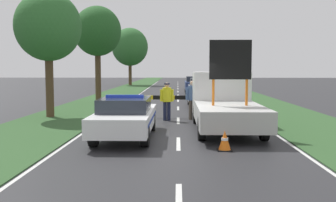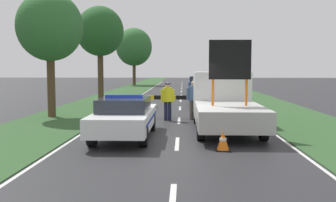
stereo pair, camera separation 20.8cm
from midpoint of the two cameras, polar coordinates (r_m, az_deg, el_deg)
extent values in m
plane|color=#28282B|center=(13.25, 1.06, -5.39)|extent=(160.00, 160.00, 0.00)
cube|color=silver|center=(7.13, 0.73, -14.41)|extent=(0.12, 2.13, 0.01)
cube|color=silver|center=(12.29, 1.03, -6.18)|extent=(0.12, 2.13, 0.01)
cube|color=silver|center=(17.55, 1.15, -2.85)|extent=(0.12, 2.13, 0.01)
cube|color=silver|center=(22.84, 1.22, -1.06)|extent=(0.12, 2.13, 0.01)
cube|color=silver|center=(28.15, 1.26, 0.06)|extent=(0.12, 2.13, 0.01)
cube|color=silver|center=(33.47, 1.28, 0.82)|extent=(0.12, 2.13, 0.01)
cube|color=silver|center=(38.79, 1.30, 1.37)|extent=(0.12, 2.13, 0.01)
cube|color=silver|center=(44.11, 1.32, 1.79)|extent=(0.12, 2.13, 0.01)
cube|color=silver|center=(49.44, 1.33, 2.12)|extent=(0.12, 2.13, 0.01)
cube|color=silver|center=(54.76, 1.34, 2.39)|extent=(0.12, 2.13, 0.01)
cube|color=silver|center=(60.09, 1.35, 2.61)|extent=(0.12, 2.13, 0.01)
cube|color=silver|center=(65.42, 1.35, 2.79)|extent=(0.12, 2.13, 0.01)
cube|color=silver|center=(31.77, -4.94, 0.59)|extent=(0.10, 72.96, 0.01)
cube|color=silver|center=(31.75, 7.49, 0.56)|extent=(0.10, 72.96, 0.01)
cube|color=#2D5128|center=(33.58, -8.04, 0.81)|extent=(3.81, 120.00, 0.03)
cube|color=#2D5128|center=(33.56, 10.61, 0.77)|extent=(3.81, 120.00, 0.03)
cube|color=white|center=(13.30, -6.58, -2.61)|extent=(1.79, 4.88, 0.57)
cube|color=#282D38|center=(13.10, -6.69, -0.50)|extent=(1.57, 2.24, 0.44)
cylinder|color=black|center=(14.94, -8.70, -2.92)|extent=(0.24, 0.70, 0.70)
cylinder|color=black|center=(14.74, -2.78, -2.98)|extent=(0.24, 0.70, 0.70)
cylinder|color=black|center=(12.01, -11.25, -4.86)|extent=(0.24, 0.70, 0.70)
cylinder|color=black|center=(11.76, -3.86, -4.98)|extent=(0.24, 0.70, 0.70)
cube|color=#1E38C6|center=(13.07, -6.71, 0.68)|extent=(1.25, 0.24, 0.10)
cube|color=#193399|center=(13.29, -6.58, -2.49)|extent=(1.80, 4.00, 0.10)
cube|color=black|center=(15.75, -5.33, -1.65)|extent=(0.98, 0.08, 0.34)
cube|color=white|center=(16.69, 7.23, 1.12)|extent=(2.26, 2.03, 1.80)
cube|color=#232833|center=(17.66, 6.92, 2.38)|extent=(1.93, 0.04, 0.79)
cube|color=#B2B2AD|center=(13.70, 8.50, -2.06)|extent=(2.26, 4.12, 0.68)
cylinder|color=#D16619|center=(13.57, 6.15, 1.24)|extent=(0.09, 0.09, 0.90)
cylinder|color=#D16619|center=(13.71, 10.91, 1.22)|extent=(0.09, 0.09, 0.90)
cube|color=black|center=(13.60, 8.60, 5.95)|extent=(1.43, 0.12, 1.34)
cylinder|color=black|center=(16.70, 3.74, -1.95)|extent=(0.24, 0.76, 0.76)
cylinder|color=black|center=(16.90, 10.62, -1.94)|extent=(0.24, 0.76, 0.76)
cylinder|color=black|center=(12.84, 4.44, -4.01)|extent=(0.24, 0.76, 0.76)
cylinder|color=black|center=(13.10, 13.34, -3.95)|extent=(0.24, 0.76, 0.76)
cylinder|color=black|center=(18.68, -3.14, -1.08)|extent=(0.07, 0.07, 0.86)
cylinder|color=black|center=(18.64, 4.49, -1.10)|extent=(0.07, 0.07, 0.86)
cube|color=yellow|center=(18.63, -3.31, 0.52)|extent=(0.52, 0.08, 0.19)
cube|color=black|center=(18.60, -1.72, 0.52)|extent=(0.52, 0.08, 0.19)
cube|color=yellow|center=(18.58, -0.13, 0.51)|extent=(0.52, 0.08, 0.19)
cube|color=black|center=(18.57, 1.47, 0.51)|extent=(0.52, 0.08, 0.19)
cube|color=yellow|center=(18.58, 3.06, 0.51)|extent=(0.52, 0.08, 0.19)
cube|color=black|center=(18.60, 4.65, 0.50)|extent=(0.52, 0.08, 0.19)
cylinder|color=#191E38|center=(17.56, -0.79, -1.47)|extent=(0.16, 0.16, 0.84)
cylinder|color=#191E38|center=(17.56, -0.22, -1.47)|extent=(0.16, 0.16, 0.84)
cylinder|color=yellow|center=(17.49, -0.51, 0.93)|extent=(0.39, 0.39, 0.63)
cylinder|color=yellow|center=(17.50, -1.29, 0.82)|extent=(0.13, 0.13, 0.54)
cylinder|color=yellow|center=(17.49, 0.28, 0.82)|extent=(0.13, 0.13, 0.54)
sphere|color=tan|center=(17.47, -0.51, 2.31)|extent=(0.22, 0.22, 0.22)
cylinder|color=#141933|center=(17.47, -0.51, 2.51)|extent=(0.25, 0.25, 0.05)
cylinder|color=brown|center=(17.89, 2.95, -1.30)|extent=(0.17, 0.17, 0.88)
cylinder|color=brown|center=(17.89, 3.53, -1.30)|extent=(0.17, 0.17, 0.88)
cylinder|color=#4C6B9E|center=(17.82, 3.26, 1.16)|extent=(0.40, 0.40, 0.66)
cylinder|color=#4C6B9E|center=(17.82, 2.45, 1.06)|extent=(0.13, 0.13, 0.56)
cylinder|color=#4C6B9E|center=(17.84, 4.06, 1.05)|extent=(0.13, 0.13, 0.56)
sphere|color=tan|center=(17.80, 3.26, 2.59)|extent=(0.23, 0.23, 0.23)
cube|color=black|center=(11.38, 7.69, -7.06)|extent=(0.41, 0.41, 0.03)
cone|color=orange|center=(11.33, 7.71, -5.63)|extent=(0.35, 0.35, 0.54)
cylinder|color=white|center=(11.32, 7.71, -5.50)|extent=(0.20, 0.20, 0.08)
cube|color=black|center=(19.53, -5.40, -2.05)|extent=(0.45, 0.45, 0.03)
cone|color=orange|center=(19.49, -5.41, -1.15)|extent=(0.38, 0.38, 0.59)
cylinder|color=white|center=(19.49, -5.41, -1.06)|extent=(0.22, 0.22, 0.08)
cube|color=#B2B2B7|center=(23.62, 4.91, 0.75)|extent=(1.82, 4.50, 0.68)
cube|color=#282D38|center=(23.45, 4.95, 2.18)|extent=(1.60, 2.07, 0.51)
cylinder|color=black|center=(25.00, 2.91, 0.21)|extent=(0.24, 0.67, 0.67)
cylinder|color=black|center=(25.09, 6.51, 0.20)|extent=(0.24, 0.67, 0.67)
cylinder|color=black|center=(22.22, 3.10, -0.37)|extent=(0.24, 0.67, 0.67)
cylinder|color=black|center=(22.32, 7.14, -0.38)|extent=(0.24, 0.67, 0.67)
cube|color=slate|center=(29.16, 4.74, 1.58)|extent=(1.93, 4.02, 0.68)
cube|color=#282D38|center=(29.01, 4.76, 2.77)|extent=(1.70, 1.85, 0.54)
cylinder|color=black|center=(30.39, 3.01, 1.08)|extent=(0.24, 0.72, 0.72)
cylinder|color=black|center=(30.48, 6.18, 1.07)|extent=(0.24, 0.72, 0.72)
cylinder|color=black|center=(27.90, 3.15, 0.74)|extent=(0.24, 0.72, 0.72)
cylinder|color=black|center=(28.01, 6.60, 0.73)|extent=(0.24, 0.72, 0.72)
cube|color=navy|center=(35.97, 3.76, 2.24)|extent=(1.79, 4.63, 0.77)
cube|color=#282D38|center=(35.81, 3.77, 3.22)|extent=(1.57, 2.13, 0.48)
cylinder|color=black|center=(37.40, 2.48, 1.76)|extent=(0.24, 0.68, 0.68)
cylinder|color=black|center=(37.46, 4.85, 1.75)|extent=(0.24, 0.68, 0.68)
cylinder|color=black|center=(34.53, 2.57, 1.50)|extent=(0.24, 0.68, 0.68)
cylinder|color=black|center=(34.60, 5.13, 1.49)|extent=(0.24, 0.68, 0.68)
cube|color=black|center=(43.51, 3.70, 2.61)|extent=(1.94, 4.49, 0.62)
cube|color=#282D38|center=(43.35, 3.71, 3.31)|extent=(1.71, 2.06, 0.45)
cylinder|color=black|center=(44.88, 2.54, 2.28)|extent=(0.24, 0.70, 0.70)
cylinder|color=black|center=(44.95, 4.71, 2.28)|extent=(0.24, 0.70, 0.70)
cylinder|color=black|center=(42.10, 2.62, 2.11)|extent=(0.24, 0.70, 0.70)
cylinder|color=black|center=(42.17, 4.92, 2.11)|extent=(0.24, 0.70, 0.70)
cylinder|color=#4C3823|center=(53.16, -5.63, 4.08)|extent=(0.42, 0.42, 3.33)
ellipsoid|color=#2D662D|center=(53.23, -5.66, 7.82)|extent=(4.81, 4.81, 5.05)
cylinder|color=#4C3823|center=(26.23, -10.33, 3.53)|extent=(0.37, 0.37, 3.58)
ellipsoid|color=#235623|center=(26.33, -10.43, 9.95)|extent=(3.08, 3.08, 3.23)
cylinder|color=#4C3823|center=(19.41, -17.10, 2.30)|extent=(0.37, 0.37, 3.13)
ellipsoid|color=#2D662D|center=(19.49, -17.30, 10.31)|extent=(3.08, 3.08, 3.24)
camera|label=1|loc=(0.10, -90.40, -0.03)|focal=42.00mm
camera|label=2|loc=(0.10, 89.60, 0.03)|focal=42.00mm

